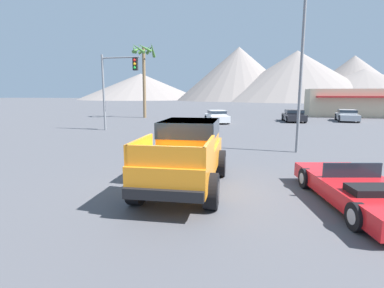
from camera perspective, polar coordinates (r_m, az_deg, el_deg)
ground_plane at (r=9.37m, az=-1.23°, el=-7.94°), size 320.00×320.00×0.00m
orange_pickup_truck at (r=9.18m, az=-1.08°, el=-1.17°), size 2.51×5.22×1.97m
red_convertible_car at (r=8.79m, az=29.61°, el=-7.80°), size 2.84×4.89×0.99m
parked_car_white at (r=29.42m, az=4.72°, el=5.28°), size 3.12×4.85×1.21m
parked_car_silver at (r=34.73m, az=27.43°, el=4.89°), size 2.24×4.52×1.19m
parked_car_dark at (r=32.14m, az=18.83°, el=5.16°), size 2.23×4.22×1.20m
traffic_light_main at (r=23.71m, az=-14.11°, el=12.04°), size 3.13×0.38×5.70m
street_lamp_post at (r=15.26m, az=20.25°, el=15.88°), size 0.90×0.24×7.73m
palm_tree_tall at (r=35.89m, az=-9.20°, el=15.10°), size 2.96×2.81×8.46m
storefront_building at (r=42.66m, az=29.79°, el=6.84°), size 13.04×5.75×3.37m
distant_mountain_range at (r=125.43m, az=14.25°, el=11.83°), size 149.95×74.83×21.19m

